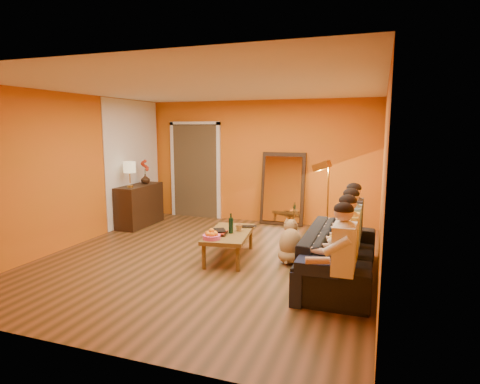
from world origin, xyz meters
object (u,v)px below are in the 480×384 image
(table_lamp, at_px, (130,174))
(floor_lamp, at_px, (328,205))
(person_mid_right, at_px, (351,233))
(person_mid_left, at_px, (348,244))
(sideboard, at_px, (140,205))
(dog, at_px, (291,241))
(vase, at_px, (145,179))
(wine_bottle, at_px, (231,223))
(person_far_right, at_px, (354,224))
(laptop, at_px, (247,227))
(mirror_frame, at_px, (283,189))
(person_far_left, at_px, (344,257))
(coffee_table, at_px, (229,245))
(tumbler, at_px, (239,228))
(sofa, at_px, (340,254))

(table_lamp, distance_m, floor_lamp, 3.90)
(person_mid_right, bearing_deg, person_mid_left, -90.00)
(sideboard, height_order, dog, sideboard)
(sideboard, bearing_deg, dog, -19.65)
(person_mid_right, bearing_deg, sideboard, 160.16)
(person_mid_left, height_order, vase, person_mid_left)
(wine_bottle, xyz_separation_m, vase, (-2.58, 1.70, 0.37))
(floor_lamp, bearing_deg, person_far_right, -45.75)
(sideboard, relative_size, laptop, 3.90)
(sideboard, distance_m, dog, 3.69)
(mirror_frame, bearing_deg, person_far_left, -67.19)
(sideboard, height_order, vase, vase)
(table_lamp, distance_m, dog, 3.68)
(coffee_table, distance_m, person_far_left, 2.27)
(tumbler, bearing_deg, person_far_left, -39.08)
(sideboard, relative_size, sofa, 0.52)
(sofa, xyz_separation_m, tumbler, (-1.59, 0.39, 0.14))
(sofa, relative_size, floor_lamp, 1.57)
(person_mid_right, xyz_separation_m, person_far_right, (0.00, 0.55, 0.00))
(wine_bottle, relative_size, tumbler, 2.78)
(tumbler, bearing_deg, sofa, -13.92)
(person_far_right, bearing_deg, person_mid_left, -90.00)
(table_lamp, xyz_separation_m, laptop, (2.71, -0.75, -0.67))
(mirror_frame, xyz_separation_m, coffee_table, (-0.26, -2.48, -0.55))
(floor_lamp, bearing_deg, laptop, -130.74)
(floor_lamp, height_order, wine_bottle, floor_lamp)
(sideboard, xyz_separation_m, floor_lamp, (3.88, -0.21, 0.29))
(coffee_table, bearing_deg, vase, 138.64)
(person_far_left, height_order, laptop, person_far_left)
(person_far_left, height_order, vase, person_far_left)
(mirror_frame, distance_m, person_far_left, 4.08)
(person_mid_left, relative_size, tumbler, 10.96)
(dog, height_order, vase, vase)
(person_mid_right, bearing_deg, coffee_table, 174.62)
(dog, relative_size, vase, 3.30)
(floor_lamp, bearing_deg, tumbler, -125.42)
(person_far_right, distance_m, vase, 4.57)
(tumbler, bearing_deg, coffee_table, -135.00)
(mirror_frame, height_order, table_lamp, mirror_frame)
(sofa, bearing_deg, person_far_right, -11.31)
(person_far_right, relative_size, wine_bottle, 3.94)
(tumbler, bearing_deg, person_mid_left, -26.17)
(sideboard, height_order, person_mid_right, person_mid_right)
(laptop, bearing_deg, person_far_right, -15.27)
(coffee_table, bearing_deg, dog, 1.71)
(vase, bearing_deg, sofa, -24.44)
(coffee_table, relative_size, person_far_left, 1.00)
(person_mid_right, distance_m, wine_bottle, 1.79)
(coffee_table, distance_m, person_mid_left, 2.01)
(dog, height_order, person_far_left, person_far_left)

